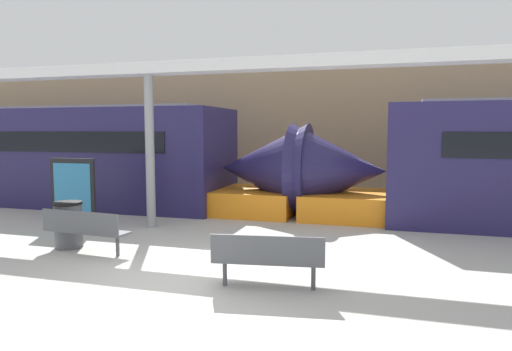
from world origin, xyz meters
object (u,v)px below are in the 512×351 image
Objects in this scene: trash_bin at (68,224)px; support_column_near at (150,152)px; bench_near at (268,257)px; train_right at (45,157)px; poster_board at (73,193)px; bench_far at (84,228)px.

support_column_near is (0.63, 2.31, 1.41)m from trash_bin.
trash_bin reaches higher than bench_near.
bench_near is at bearing -33.61° from train_right.
bench_near is at bearing -15.72° from trash_bin.
bench_near is 1.01× the size of poster_board.
bench_far is (-4.01, 0.99, 0.00)m from bench_near.
train_right is 11.42m from bench_near.
bench_far is at bearing -90.39° from support_column_near.
trash_bin is at bearing 157.62° from bench_far.
poster_board is at bearing 145.30° from bench_near.
support_column_near reaches higher than bench_far.
trash_bin is 2.78m from support_column_near.
bench_near is (9.47, -6.30, -1.01)m from train_right.
train_right reaches higher than bench_near.
train_right is 7.68m from bench_far.
train_right reaches higher than bench_far.
bench_near is 0.47× the size of support_column_near.
poster_board is (-5.72, 2.88, 0.37)m from bench_near.
train_right is at bearing 137.69° from poster_board.
train_right is at bearing 140.56° from bench_far.
support_column_near is at bearing 129.89° from bench_near.
train_right is 4.72× the size of support_column_near.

